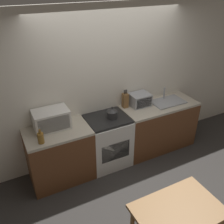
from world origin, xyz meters
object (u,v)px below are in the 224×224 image
stove_range (107,141)px  microwave (51,119)px  kettle (112,113)px  bottle (41,138)px  toaster_oven (140,100)px  dining_table (177,216)px

stove_range → microwave: 1.06m
kettle → microwave: bearing=171.8°
bottle → toaster_oven: 1.84m
stove_range → dining_table: size_ratio=0.96×
kettle → toaster_oven: bearing=14.4°
bottle → toaster_oven: size_ratio=0.62×
kettle → microwave: size_ratio=0.37×
microwave → dining_table: bearing=-67.5°
kettle → bottle: 1.19m
dining_table → stove_range: bearing=88.3°
kettle → dining_table: 1.86m
kettle → bottle: bearing=-171.8°
stove_range → bottle: bearing=-170.4°
stove_range → dining_table: bearing=-91.7°
toaster_oven → dining_table: (-0.76, -1.98, -0.36)m
stove_range → dining_table: (-0.06, -1.84, 0.20)m
stove_range → kettle: 0.54m
bottle → dining_table: 1.98m
dining_table → bottle: bearing=122.4°
microwave → dining_table: size_ratio=0.56×
microwave → bottle: microwave is taller
stove_range → dining_table: 1.85m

